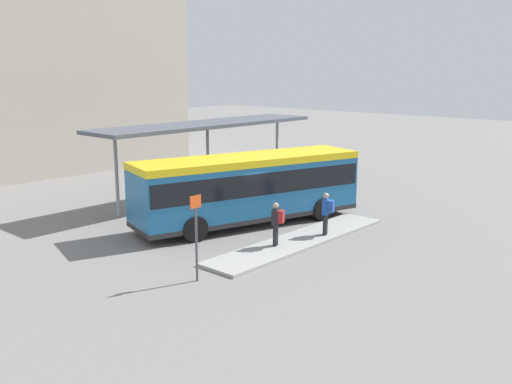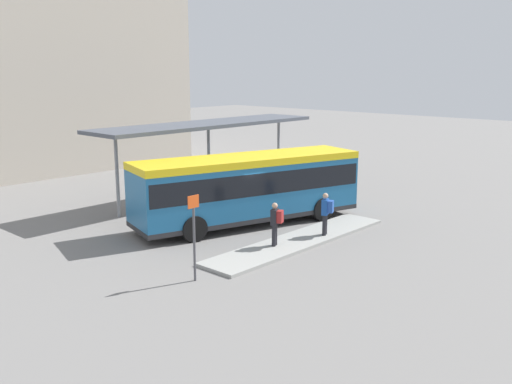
# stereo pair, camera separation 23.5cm
# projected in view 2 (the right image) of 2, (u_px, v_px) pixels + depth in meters

# --- Properties ---
(ground_plane) EXTENTS (120.00, 120.00, 0.00)m
(ground_plane) POSITION_uv_depth(u_px,v_px,m) (248.00, 224.00, 24.97)
(ground_plane) COLOR slate
(curb_island) EXTENTS (9.34, 1.80, 0.12)m
(curb_island) POSITION_uv_depth(u_px,v_px,m) (299.00, 240.00, 22.34)
(curb_island) COLOR #9E9E99
(curb_island) RESTS_ON ground_plane
(city_bus) EXTENTS (10.42, 5.34, 3.00)m
(city_bus) POSITION_uv_depth(u_px,v_px,m) (248.00, 185.00, 24.60)
(city_bus) COLOR #1E6093
(city_bus) RESTS_ON ground_plane
(pedestrian_waiting) EXTENTS (0.51, 0.54, 1.71)m
(pedestrian_waiting) POSITION_uv_depth(u_px,v_px,m) (326.00, 211.00, 22.69)
(pedestrian_waiting) COLOR #232328
(pedestrian_waiting) RESTS_ON curb_island
(pedestrian_companion) EXTENTS (0.49, 0.52, 1.66)m
(pedestrian_companion) POSITION_uv_depth(u_px,v_px,m) (276.00, 221.00, 21.29)
(pedestrian_companion) COLOR #232328
(pedestrian_companion) RESTS_ON curb_island
(bicycle_white) EXTENTS (0.48, 1.53, 0.66)m
(bicycle_white) POSITION_uv_depth(u_px,v_px,m) (320.00, 183.00, 32.17)
(bicycle_white) COLOR black
(bicycle_white) RESTS_ON ground_plane
(bicycle_green) EXTENTS (0.48, 1.68, 0.73)m
(bicycle_green) POSITION_uv_depth(u_px,v_px,m) (310.00, 181.00, 32.68)
(bicycle_green) COLOR black
(bicycle_green) RESTS_ON ground_plane
(bicycle_blue) EXTENTS (0.48, 1.74, 0.75)m
(bicycle_blue) POSITION_uv_depth(u_px,v_px,m) (303.00, 178.00, 33.39)
(bicycle_blue) COLOR black
(bicycle_blue) RESTS_ON ground_plane
(bicycle_black) EXTENTS (0.48, 1.65, 0.71)m
(bicycle_black) POSITION_uv_depth(u_px,v_px,m) (291.00, 177.00, 33.72)
(bicycle_black) COLOR black
(bicycle_black) RESTS_ON ground_plane
(station_shelter) EXTENTS (13.24, 2.97, 3.95)m
(station_shelter) POSITION_uv_depth(u_px,v_px,m) (208.00, 126.00, 29.39)
(station_shelter) COLOR #4C515B
(station_shelter) RESTS_ON ground_plane
(potted_planter_near_shelter) EXTENTS (0.84, 0.84, 1.33)m
(potted_planter_near_shelter) POSITION_uv_depth(u_px,v_px,m) (179.00, 206.00, 25.18)
(potted_planter_near_shelter) COLOR slate
(potted_planter_near_shelter) RESTS_ON ground_plane
(platform_sign) EXTENTS (0.44, 0.08, 2.80)m
(platform_sign) POSITION_uv_depth(u_px,v_px,m) (194.00, 234.00, 17.94)
(platform_sign) COLOR #4C4C51
(platform_sign) RESTS_ON ground_plane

